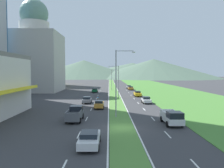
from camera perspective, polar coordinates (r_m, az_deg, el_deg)
ground_plane at (r=28.70m, az=2.58°, el=-11.39°), size 600.00×600.00×0.00m
grass_median at (r=88.04m, az=0.33°, el=-1.53°), size 3.20×240.00×0.06m
grass_verge_right at (r=90.78m, az=13.45°, el=-1.47°), size 24.00×240.00×0.06m
lane_dash_left_1 at (r=18.12m, az=-12.53°, el=-20.31°), size 0.16×2.80×0.01m
lane_dash_left_2 at (r=26.06m, az=-8.59°, el=-12.91°), size 0.16×2.80×0.01m
lane_dash_left_3 at (r=34.28m, az=-6.62°, el=-8.99°), size 0.16×2.80×0.01m
lane_dash_left_4 at (r=42.63m, az=-5.43°, el=-6.58°), size 0.16×2.80×0.01m
lane_dash_left_5 at (r=51.04m, az=-4.64°, el=-4.97°), size 0.16×2.80×0.01m
lane_dash_left_6 at (r=59.49m, az=-4.08°, el=-3.81°), size 0.16×2.80×0.01m
lane_dash_left_7 at (r=67.95m, az=-3.66°, el=-2.94°), size 0.16×2.80×0.01m
lane_dash_left_8 at (r=76.44m, az=-3.33°, el=-2.26°), size 0.16×2.80×0.01m
lane_dash_left_9 at (r=84.93m, az=-3.07°, el=-1.72°), size 0.16×2.80×0.01m
lane_dash_right_1 at (r=19.01m, az=21.28°, el=-19.30°), size 0.16×2.80×0.01m
lane_dash_right_2 at (r=26.68m, az=14.24°, el=-12.59°), size 0.16×2.80×0.01m
lane_dash_right_3 at (r=34.76m, az=10.56°, el=-8.85°), size 0.16×2.80×0.01m
lane_dash_right_4 at (r=43.02m, az=8.33°, el=-6.52°), size 0.16×2.80×0.01m
lane_dash_right_5 at (r=51.36m, az=6.83°, el=-4.93°), size 0.16×2.80×0.01m
lane_dash_right_6 at (r=59.76m, az=5.75°, el=-3.79°), size 0.16×2.80×0.01m
lane_dash_right_7 at (r=68.20m, az=4.94°, el=-2.92°), size 0.16×2.80×0.01m
lane_dash_right_8 at (r=76.65m, az=4.31°, el=-2.25°), size 0.16×2.80×0.01m
lane_dash_right_9 at (r=85.13m, az=3.81°, el=-1.71°), size 0.16×2.80×0.01m
edge_line_median_left at (r=88.03m, az=-0.81°, el=-1.55°), size 0.16×240.00×0.01m
edge_line_median_right at (r=88.09m, az=1.47°, el=-1.54°), size 0.16×240.00×0.01m
domed_building at (r=87.05m, az=-19.40°, el=7.15°), size 18.71×18.71×33.82m
midrise_colored at (r=123.20m, az=-16.81°, el=6.03°), size 14.33×14.33×27.40m
hill_far_left at (r=271.82m, az=-7.34°, el=3.88°), size 136.53×136.53×21.64m
hill_far_center at (r=323.59m, az=5.29°, el=3.65°), size 193.50×193.50×20.37m
hill_far_right at (r=265.00m, az=10.72°, el=3.97°), size 152.07×152.07×22.55m
street_lamp_near at (r=34.62m, az=1.55°, el=1.27°), size 3.13×0.32×10.65m
street_lamp_mid at (r=60.82m, az=1.36°, el=1.24°), size 3.12×0.40×8.93m
street_lamp_far at (r=86.99m, az=0.13°, el=1.53°), size 2.75×0.42×8.18m
car_0 at (r=51.13m, az=-6.51°, el=-4.12°), size 2.04×4.00×1.50m
car_1 at (r=51.36m, az=8.88°, el=-4.10°), size 1.93×4.10×1.50m
car_2 at (r=88.20m, az=4.88°, el=-1.05°), size 2.03×4.24×1.47m
car_3 at (r=65.36m, az=6.65°, el=-2.49°), size 1.99×4.58×1.57m
car_4 at (r=94.74m, az=4.41°, el=-0.76°), size 1.90×4.30×1.47m
car_5 at (r=21.95m, az=-5.88°, el=-13.92°), size 2.04×4.70×1.46m
car_6 at (r=43.68m, az=-3.37°, el=-5.29°), size 1.90×4.18×1.56m
car_7 at (r=77.79m, az=-4.49°, el=-1.61°), size 1.97×4.01×1.50m
pickup_truck_0 at (r=33.41m, az=-9.53°, el=-7.62°), size 2.18×5.40×2.00m
pickup_truck_1 at (r=31.32m, az=15.34°, el=-8.41°), size 2.18×5.40×2.00m
motorcycle_rider at (r=47.34m, az=-3.69°, el=-4.70°), size 0.36×2.00×1.80m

